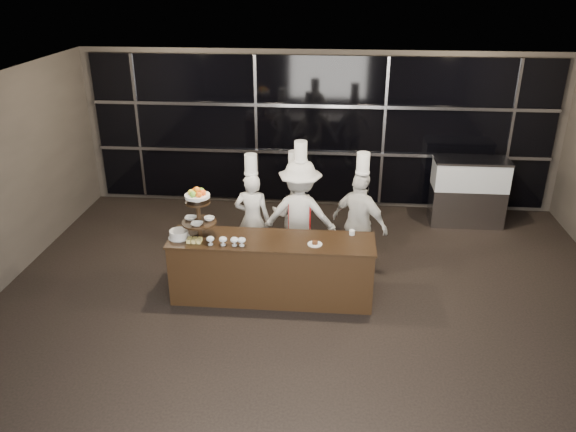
# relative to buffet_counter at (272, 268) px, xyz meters

# --- Properties ---
(room) EXTENTS (10.00, 10.00, 10.00)m
(room) POSITION_rel_buffet_counter_xyz_m (0.52, -1.47, 1.03)
(room) COLOR black
(room) RESTS_ON ground
(window_wall) EXTENTS (8.60, 0.10, 2.80)m
(window_wall) POSITION_rel_buffet_counter_xyz_m (0.52, 3.47, 1.04)
(window_wall) COLOR black
(window_wall) RESTS_ON ground
(buffet_counter) EXTENTS (2.84, 0.74, 0.92)m
(buffet_counter) POSITION_rel_buffet_counter_xyz_m (0.00, 0.00, 0.00)
(buffet_counter) COLOR black
(buffet_counter) RESTS_ON ground
(display_stand) EXTENTS (0.48, 0.48, 0.74)m
(display_stand) POSITION_rel_buffet_counter_xyz_m (-1.00, -0.00, 0.87)
(display_stand) COLOR black
(display_stand) RESTS_ON buffet_counter
(compotes) EXTENTS (0.54, 0.11, 0.12)m
(compotes) POSITION_rel_buffet_counter_xyz_m (-0.57, -0.22, 0.54)
(compotes) COLOR silver
(compotes) RESTS_ON buffet_counter
(layer_cake) EXTENTS (0.30, 0.30, 0.11)m
(layer_cake) POSITION_rel_buffet_counter_xyz_m (-1.28, -0.05, 0.51)
(layer_cake) COLOR white
(layer_cake) RESTS_ON buffet_counter
(pastry_squares) EXTENTS (0.20, 0.13, 0.05)m
(pastry_squares) POSITION_rel_buffet_counter_xyz_m (-1.04, -0.16, 0.48)
(pastry_squares) COLOR #F0DD75
(pastry_squares) RESTS_ON buffet_counter
(small_plate) EXTENTS (0.20, 0.20, 0.05)m
(small_plate) POSITION_rel_buffet_counter_xyz_m (0.60, -0.10, 0.47)
(small_plate) COLOR white
(small_plate) RESTS_ON buffet_counter
(chef_cup) EXTENTS (0.08, 0.08, 0.07)m
(chef_cup) POSITION_rel_buffet_counter_xyz_m (1.10, 0.25, 0.49)
(chef_cup) COLOR white
(chef_cup) RESTS_ON buffet_counter
(display_case) EXTENTS (1.31, 0.57, 1.24)m
(display_case) POSITION_rel_buffet_counter_xyz_m (3.25, 2.83, 0.22)
(display_case) COLOR #A5A5AA
(display_case) RESTS_ON ground
(chef_a) EXTENTS (0.56, 0.37, 1.81)m
(chef_a) POSITION_rel_buffet_counter_xyz_m (-0.42, 1.00, 0.33)
(chef_a) COLOR silver
(chef_a) RESTS_ON ground
(chef_b) EXTENTS (0.77, 0.63, 1.80)m
(chef_b) POSITION_rel_buffet_counter_xyz_m (0.22, 1.25, 0.30)
(chef_b) COLOR white
(chef_b) RESTS_ON ground
(chef_c) EXTENTS (1.17, 0.73, 2.04)m
(chef_c) POSITION_rel_buffet_counter_xyz_m (0.33, 0.97, 0.42)
(chef_c) COLOR silver
(chef_c) RESTS_ON ground
(chef_d) EXTENTS (1.01, 0.88, 1.93)m
(chef_d) POSITION_rel_buffet_counter_xyz_m (1.23, 0.85, 0.37)
(chef_d) COLOR silver
(chef_d) RESTS_ON ground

